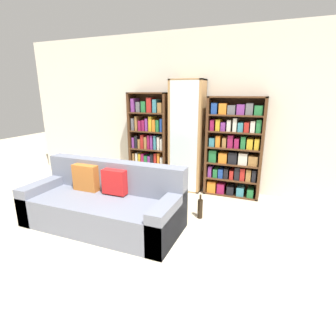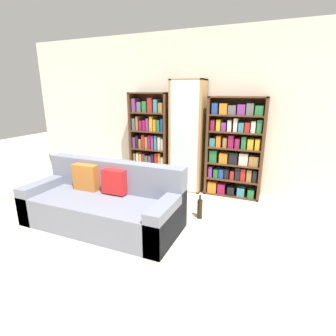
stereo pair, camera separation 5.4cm
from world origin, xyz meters
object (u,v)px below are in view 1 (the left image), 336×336
(couch, at_px, (104,204))
(display_cabinet, at_px, (187,137))
(wine_bottle, at_px, (200,208))
(bookshelf_right, at_px, (234,149))
(bookshelf_left, at_px, (150,142))

(couch, height_order, display_cabinet, display_cabinet)
(couch, distance_m, display_cabinet, 1.91)
(display_cabinet, height_order, wine_bottle, display_cabinet)
(bookshelf_right, bearing_deg, bookshelf_left, 179.98)
(couch, height_order, bookshelf_left, bookshelf_left)
(bookshelf_right, bearing_deg, couch, -129.24)
(bookshelf_left, bearing_deg, display_cabinet, -1.32)
(couch, bearing_deg, display_cabinet, 71.08)
(display_cabinet, relative_size, bookshelf_right, 1.16)
(bookshelf_left, xyz_separation_m, wine_bottle, (1.28, -1.07, -0.67))
(wine_bottle, bearing_deg, bookshelf_right, 76.07)
(display_cabinet, xyz_separation_m, wine_bottle, (0.55, -1.05, -0.81))
(bookshelf_left, bearing_deg, bookshelf_right, -0.02)
(bookshelf_left, height_order, wine_bottle, bookshelf_left)
(couch, distance_m, bookshelf_right, 2.27)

